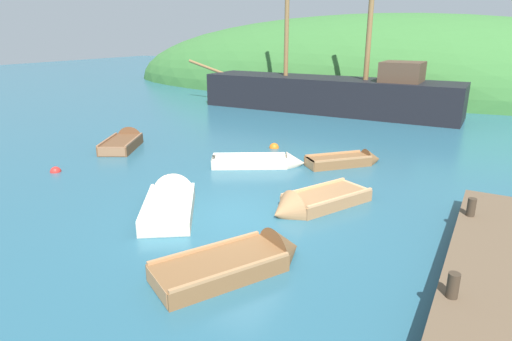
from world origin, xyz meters
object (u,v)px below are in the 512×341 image
(buoy_red, at_px, (56,172))
(rowboat_center, at_px, (313,204))
(rowboat_outer_right, at_px, (171,202))
(buoy_orange, at_px, (274,148))
(rowboat_near_dock, at_px, (348,162))
(rowboat_outer_left, at_px, (243,263))
(sailing_ship, at_px, (329,99))
(rowboat_portside, at_px, (262,163))
(rowboat_far, at_px, (125,143))

(buoy_red, bearing_deg, rowboat_center, 8.82)
(rowboat_center, distance_m, rowboat_outer_right, 4.04)
(buoy_orange, bearing_deg, rowboat_center, -53.38)
(rowboat_near_dock, bearing_deg, rowboat_outer_left, -134.03)
(sailing_ship, relative_size, rowboat_portside, 5.42)
(rowboat_center, height_order, buoy_orange, rowboat_center)
(rowboat_center, xyz_separation_m, buoy_orange, (-4.00, 5.39, -0.12))
(rowboat_center, bearing_deg, rowboat_outer_left, 25.37)
(rowboat_far, distance_m, rowboat_outer_left, 11.57)
(rowboat_far, bearing_deg, rowboat_outer_left, -150.63)
(rowboat_near_dock, height_order, buoy_orange, rowboat_near_dock)
(rowboat_portside, distance_m, buoy_orange, 2.72)
(rowboat_portside, bearing_deg, rowboat_outer_left, -95.63)
(rowboat_far, bearing_deg, rowboat_near_dock, -105.33)
(sailing_ship, relative_size, rowboat_outer_right, 5.22)
(sailing_ship, xyz_separation_m, buoy_red, (-4.14, -16.42, -0.79))
(rowboat_outer_left, bearing_deg, buoy_orange, 51.84)
(rowboat_center, bearing_deg, sailing_ship, -135.33)
(rowboat_outer_left, relative_size, rowboat_near_dock, 1.26)
(sailing_ship, xyz_separation_m, rowboat_outer_right, (1.56, -16.87, -0.66))
(rowboat_near_dock, bearing_deg, rowboat_center, -131.31)
(buoy_orange, bearing_deg, rowboat_outer_right, -86.61)
(rowboat_outer_left, distance_m, rowboat_outer_right, 4.02)
(sailing_ship, relative_size, buoy_red, 48.17)
(rowboat_outer_left, bearing_deg, rowboat_center, 28.00)
(rowboat_outer_right, height_order, buoy_red, rowboat_outer_right)
(rowboat_outer_right, bearing_deg, buoy_orange, -31.38)
(rowboat_outer_left, relative_size, rowboat_center, 1.04)
(sailing_ship, relative_size, rowboat_far, 5.70)
(rowboat_center, relative_size, buoy_orange, 7.92)
(rowboat_portside, height_order, rowboat_outer_right, rowboat_outer_right)
(rowboat_near_dock, height_order, rowboat_outer_right, rowboat_outer_right)
(rowboat_outer_right, height_order, buoy_orange, rowboat_outer_right)
(rowboat_portside, distance_m, rowboat_far, 6.64)
(rowboat_outer_right, bearing_deg, buoy_red, 50.72)
(sailing_ship, bearing_deg, rowboat_outer_right, 94.94)
(rowboat_portside, bearing_deg, buoy_red, -176.42)
(rowboat_portside, bearing_deg, rowboat_outer_right, -126.09)
(rowboat_portside, relative_size, rowboat_outer_left, 0.97)
(rowboat_outer_left, bearing_deg, rowboat_portside, 53.92)
(buoy_red, bearing_deg, rowboat_outer_right, -4.52)
(rowboat_outer_right, relative_size, buoy_red, 9.23)
(buoy_orange, bearing_deg, sailing_ship, 96.74)
(rowboat_far, relative_size, buoy_red, 8.44)
(buoy_red, bearing_deg, sailing_ship, 75.85)
(sailing_ship, relative_size, rowboat_outer_left, 5.28)
(rowboat_center, xyz_separation_m, buoy_red, (-9.27, -1.44, -0.12))
(rowboat_portside, height_order, rowboat_center, rowboat_center)
(rowboat_far, xyz_separation_m, buoy_orange, (5.80, 2.97, -0.14))
(sailing_ship, bearing_deg, rowboat_near_dock, 113.85)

